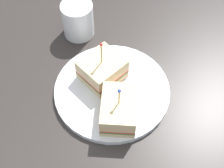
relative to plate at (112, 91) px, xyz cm
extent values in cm
cube|color=#2D2826|center=(0.00, 0.00, -1.66)|extent=(113.53, 113.53, 2.00)
cylinder|color=white|center=(0.00, 0.00, 0.00)|extent=(26.24, 26.24, 1.32)
cube|color=beige|center=(3.72, 1.81, 1.41)|extent=(11.88, 12.05, 1.50)
cube|color=#478438|center=(3.72, 1.81, 2.36)|extent=(11.88, 12.05, 0.40)
cube|color=red|center=(3.72, 1.81, 2.81)|extent=(11.88, 12.05, 0.50)
cube|color=#E0B784|center=(3.72, 1.81, 3.85)|extent=(11.88, 12.05, 1.59)
cube|color=beige|center=(3.72, 1.81, 5.39)|extent=(11.88, 12.05, 1.50)
cylinder|color=tan|center=(3.72, 1.81, 8.62)|extent=(0.30, 0.30, 6.46)
sphere|color=red|center=(3.72, 1.81, 11.85)|extent=(0.70, 0.70, 0.70)
cube|color=beige|center=(-7.03, -0.58, 1.32)|extent=(11.30, 8.96, 1.33)
cube|color=#478438|center=(-7.03, -0.58, 2.19)|extent=(11.30, 8.96, 0.40)
cube|color=red|center=(-7.03, -0.58, 2.64)|extent=(11.30, 8.96, 0.50)
cube|color=#E0B784|center=(-7.03, -0.58, 3.85)|extent=(11.30, 8.96, 1.94)
cube|color=beige|center=(-7.03, -0.58, 5.49)|extent=(11.30, 8.96, 1.33)
cylinder|color=tan|center=(-7.03, -0.58, 7.93)|extent=(0.30, 0.30, 4.89)
sphere|color=blue|center=(-7.03, -0.58, 10.38)|extent=(0.70, 0.70, 0.70)
cylinder|color=#B74C33|center=(19.65, 6.33, 2.85)|extent=(6.97, 6.97, 7.01)
cylinder|color=white|center=(19.65, 6.33, 3.93)|extent=(7.93, 7.93, 9.17)
camera|label=1|loc=(-40.73, 4.74, 62.14)|focal=52.38mm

